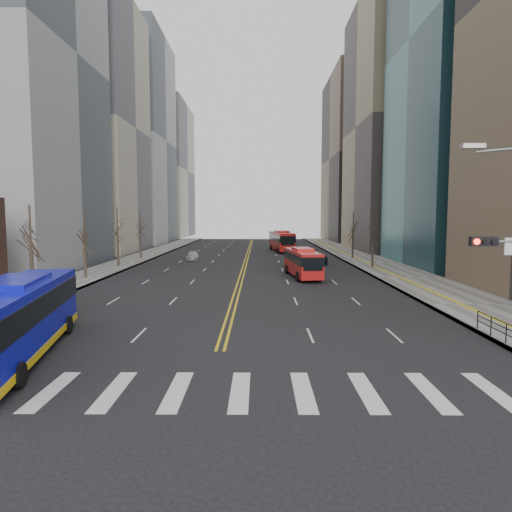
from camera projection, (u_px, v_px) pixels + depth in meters
ground at (208, 391)px, 17.03m from camera, size 220.00×220.00×0.00m
sidewalk_right at (374, 263)px, 61.72m from camera, size 7.00×130.00×0.15m
sidewalk_left at (124, 263)px, 61.95m from camera, size 5.00×130.00×0.15m
crosswalk at (208, 391)px, 17.03m from camera, size 26.70×4.00×0.01m
centerline at (247, 257)px, 71.81m from camera, size 0.55×100.00×0.01m
office_towers at (249, 120)px, 83.13m from camera, size 83.00×134.00×58.00m
pedestrian_railing at (506, 330)px, 22.84m from camera, size 0.06×6.06×1.02m
street_trees at (178, 230)px, 51.06m from camera, size 35.20×47.20×7.60m
blue_bus at (16, 316)px, 20.90m from camera, size 4.99×12.99×3.68m
red_bus_near at (302, 261)px, 48.12m from camera, size 3.37×9.98×3.14m
red_bus_far at (282, 240)px, 82.84m from camera, size 4.29×12.21×3.77m
car_white at (3, 332)px, 23.02m from camera, size 1.45×4.07×1.33m
car_dark_mid at (318, 260)px, 59.59m from camera, size 3.40×4.83×1.53m
car_silver at (193, 256)px, 66.87m from camera, size 2.08×4.32×1.21m
car_dark_far at (293, 249)px, 79.60m from camera, size 3.83×5.10×1.29m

